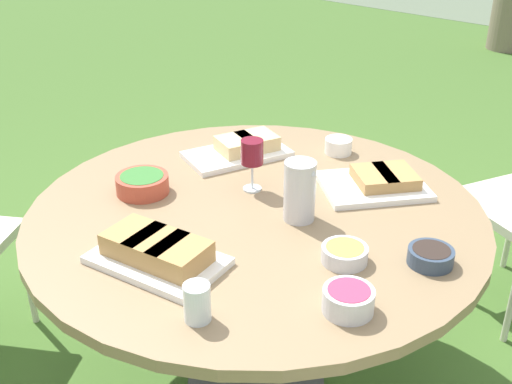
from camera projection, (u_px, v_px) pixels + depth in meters
The scene contains 13 objects.
ground_plane at pixel (256, 382), 2.29m from camera, with size 40.00×40.00×0.00m, color #446B2B.
dining_table at pixel (256, 234), 2.00m from camera, with size 1.40×1.40×0.71m.
water_pitcher at pixel (300, 191), 1.87m from camera, with size 0.10×0.09×0.18m.
wine_glass at pixel (252, 154), 2.02m from camera, with size 0.07×0.07×0.17m.
platter_bread_main at pixel (157, 252), 1.68m from camera, with size 0.38×0.26×0.08m.
platter_charcuterie at pixel (379, 182), 2.08m from camera, with size 0.40×0.41×0.06m.
platter_sandwich_side at pixel (242, 148), 2.30m from camera, with size 0.32×0.41×0.07m.
bowl_fries at pixel (345, 253), 1.70m from camera, with size 0.12×0.12×0.05m.
bowl_salad at pixel (142, 183), 2.05m from camera, with size 0.17×0.17×0.06m.
bowl_olives at pixel (431, 256), 1.69m from camera, with size 0.12×0.12×0.04m.
bowl_dip_red at pixel (348, 299), 1.51m from camera, with size 0.12×0.12×0.06m.
bowl_dip_cream at pixel (338, 145), 2.32m from camera, with size 0.10×0.10×0.06m.
cup_water_near at pixel (197, 303), 1.47m from camera, with size 0.06×0.06×0.10m.
Camera 1 is at (1.11, -1.31, 1.66)m, focal length 45.00 mm.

